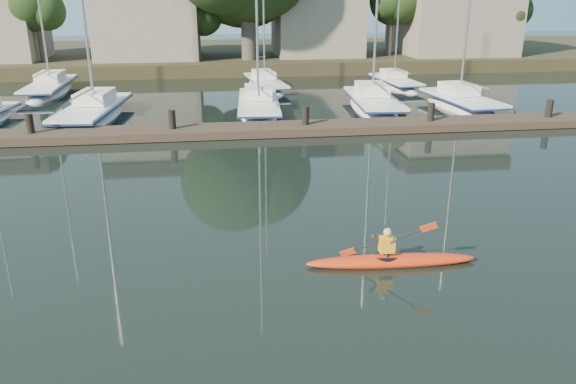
{
  "coord_description": "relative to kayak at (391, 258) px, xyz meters",
  "views": [
    {
      "loc": [
        -1.29,
        -10.95,
        6.09
      ],
      "look_at": [
        0.61,
        2.65,
        1.2
      ],
      "focal_mm": 35.0,
      "sensor_mm": 36.0,
      "label": 1
    }
  ],
  "objects": [
    {
      "name": "ground",
      "position": [
        -2.77,
        -0.56,
        -0.16
      ],
      "size": [
        160.0,
        160.0,
        0.0
      ],
      "primitive_type": "plane",
      "color": "black",
      "rests_on": "ground"
    },
    {
      "name": "kayak",
      "position": [
        0.0,
        0.0,
        0.0
      ],
      "size": [
        4.13,
        0.98,
        1.31
      ],
      "rotation": [
        0.0,
        0.0,
        -0.06
      ],
      "color": "red",
      "rests_on": "ground"
    },
    {
      "name": "dock",
      "position": [
        -2.77,
        13.44,
        0.05
      ],
      "size": [
        34.0,
        2.0,
        1.8
      ],
      "color": "#423025",
      "rests_on": "ground"
    },
    {
      "name": "sailboat_1",
      "position": [
        -10.0,
        18.02,
        -0.37
      ],
      "size": [
        3.28,
        9.51,
        15.24
      ],
      "rotation": [
        0.0,
        0.0,
        -0.11
      ],
      "color": "white",
      "rests_on": "ground"
    },
    {
      "name": "sailboat_2",
      "position": [
        -1.47,
        18.6,
        -0.35
      ],
      "size": [
        2.88,
        9.56,
        15.61
      ],
      "rotation": [
        0.0,
        0.0,
        -0.07
      ],
      "color": "white",
      "rests_on": "ground"
    },
    {
      "name": "sailboat_3",
      "position": [
        4.89,
        18.45,
        -0.37
      ],
      "size": [
        3.03,
        9.0,
        14.25
      ],
      "rotation": [
        0.0,
        0.0,
        -0.08
      ],
      "color": "white",
      "rests_on": "ground"
    },
    {
      "name": "sailboat_4",
      "position": [
        9.8,
        17.92,
        -0.37
      ],
      "size": [
        2.88,
        7.82,
        13.03
      ],
      "rotation": [
        0.0,
        0.0,
        0.08
      ],
      "color": "white",
      "rests_on": "ground"
    },
    {
      "name": "sailboat_5",
      "position": [
        -14.26,
        26.58,
        -0.35
      ],
      "size": [
        2.3,
        9.34,
        15.41
      ],
      "rotation": [
        0.0,
        0.0,
        0.01
      ],
      "color": "white",
      "rests_on": "ground"
    },
    {
      "name": "sailboat_6",
      "position": [
        -0.28,
        26.7,
        -0.32
      ],
      "size": [
        2.73,
        8.96,
        14.01
      ],
      "rotation": [
        0.0,
        0.0,
        0.1
      ],
      "color": "white",
      "rests_on": "ground"
    },
    {
      "name": "sailboat_7",
      "position": [
        8.58,
        25.82,
        -0.33
      ],
      "size": [
        2.32,
        7.29,
        11.59
      ],
      "rotation": [
        0.0,
        0.0,
        0.06
      ],
      "color": "white",
      "rests_on": "ground"
    },
    {
      "name": "shore",
      "position": [
        -1.15,
        39.73,
        3.07
      ],
      "size": [
        90.0,
        25.25,
        12.75
      ],
      "color": "#2B3118",
      "rests_on": "ground"
    }
  ]
}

